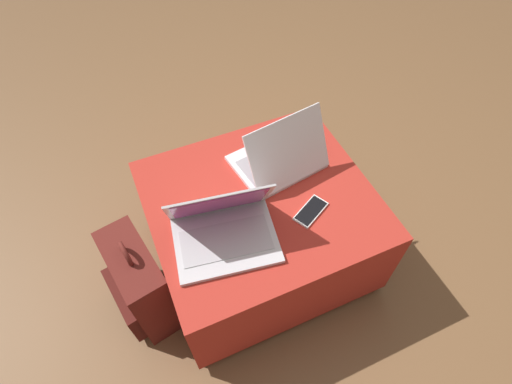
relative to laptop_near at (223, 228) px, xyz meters
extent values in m
plane|color=brown|center=(0.18, 0.10, -0.49)|extent=(14.00, 14.00, 0.00)
cube|color=maroon|center=(0.18, 0.10, -0.47)|extent=(0.79, 0.71, 0.05)
cube|color=#B22D23|center=(0.18, 0.10, -0.25)|extent=(0.82, 0.74, 0.39)
cube|color=silver|center=(0.00, -0.02, -0.04)|extent=(0.38, 0.31, 0.02)
cube|color=#B2B2B7|center=(0.00, -0.03, -0.03)|extent=(0.32, 0.19, 0.00)
cube|color=silver|center=(0.01, 0.05, 0.08)|extent=(0.36, 0.18, 0.23)
cube|color=#B23D93|center=(0.01, 0.04, 0.08)|extent=(0.32, 0.16, 0.21)
cube|color=silver|center=(0.31, 0.23, -0.04)|extent=(0.36, 0.30, 0.02)
cube|color=#9E9EA3|center=(0.31, 0.24, -0.03)|extent=(0.30, 0.18, 0.00)
cube|color=silver|center=(0.32, 0.16, 0.08)|extent=(0.34, 0.16, 0.23)
cube|color=#B23D93|center=(0.32, 0.16, 0.08)|extent=(0.30, 0.14, 0.21)
cube|color=white|center=(0.32, -0.03, -0.05)|extent=(0.15, 0.12, 0.01)
cube|color=black|center=(0.32, -0.03, -0.04)|extent=(0.14, 0.11, 0.00)
cube|color=#5B1E19|center=(-0.33, 0.07, -0.28)|extent=(0.20, 0.34, 0.42)
cube|color=#4E1A15|center=(-0.41, 0.05, -0.36)|extent=(0.10, 0.26, 0.19)
torus|color=#5B1E19|center=(-0.33, 0.07, -0.05)|extent=(0.03, 0.09, 0.09)
camera|label=1|loc=(-0.19, -0.70, 1.14)|focal=28.00mm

